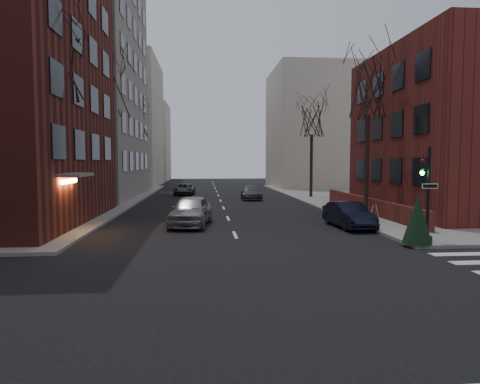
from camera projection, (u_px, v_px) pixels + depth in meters
name	position (u px, v px, depth m)	size (l,w,h in m)	color
ground	(278.00, 337.00, 8.64)	(160.00, 160.00, 0.00)	black
building_left_tan	(37.00, 49.00, 40.00)	(18.00, 18.00, 28.00)	gray
building_right_brick	(474.00, 132.00, 28.52)	(12.00, 14.00, 11.00)	maroon
low_wall_right	(367.00, 205.00, 28.26)	(0.35, 16.00, 1.00)	maroon
building_distant_la	(109.00, 123.00, 61.40)	(14.00, 16.00, 18.00)	beige
building_distant_ra	(323.00, 129.00, 59.02)	(14.00, 14.00, 16.00)	beige
building_distant_lb	(141.00, 143.00, 78.60)	(10.00, 12.00, 14.00)	beige
traffic_signal	(427.00, 200.00, 18.11)	(0.76, 0.44, 4.00)	black
tree_left_a	(55.00, 62.00, 21.21)	(4.18, 4.18, 10.26)	#2D231C
tree_left_b	(109.00, 92.00, 33.10)	(4.40, 4.40, 10.80)	#2D231C
tree_left_c	(137.00, 121.00, 47.08)	(3.96, 3.96, 9.72)	#2D231C
tree_right_a	(368.00, 89.00, 26.69)	(3.96, 3.96, 9.72)	#2D231C
tree_right_b	(312.00, 119.00, 40.64)	(3.74, 3.74, 9.18)	#2D231C
streetlamp_near	(106.00, 151.00, 29.51)	(0.36, 0.36, 6.28)	black
streetlamp_far	(145.00, 155.00, 49.39)	(0.36, 0.36, 6.28)	black
parked_sedan	(349.00, 215.00, 22.76)	(1.46, 4.19, 1.38)	black
car_lane_silver	(191.00, 211.00, 23.48)	(1.96, 4.87, 1.66)	#949499
car_lane_gray	(251.00, 192.00, 39.78)	(1.81, 4.44, 1.29)	#434348
car_lane_far	(185.00, 189.00, 45.10)	(1.97, 4.28, 1.19)	#3B3C40
sandwich_board	(374.00, 213.00, 24.20)	(0.41, 0.57, 0.91)	silver
evergreen_shrub	(417.00, 219.00, 17.62)	(1.19, 1.19, 1.99)	black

